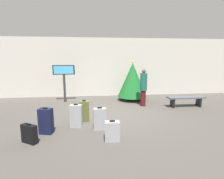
# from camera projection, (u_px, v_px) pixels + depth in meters

# --- Properties ---
(ground_plane) EXTENTS (16.00, 16.00, 0.00)m
(ground_plane) POSITION_uv_depth(u_px,v_px,m) (115.00, 114.00, 7.18)
(ground_plane) COLOR #514C47
(back_wall) EXTENTS (16.00, 0.20, 3.42)m
(back_wall) POSITION_uv_depth(u_px,v_px,m) (107.00, 67.00, 10.47)
(back_wall) COLOR beige
(back_wall) RESTS_ON ground_plane
(holiday_tree) EXTENTS (1.56, 1.56, 2.12)m
(holiday_tree) POSITION_uv_depth(u_px,v_px,m) (132.00, 80.00, 9.37)
(holiday_tree) COLOR #4C3319
(holiday_tree) RESTS_ON ground_plane
(flight_info_kiosk) EXTENTS (1.08, 0.17, 1.90)m
(flight_info_kiosk) POSITION_uv_depth(u_px,v_px,m) (64.00, 76.00, 8.90)
(flight_info_kiosk) COLOR #333338
(flight_info_kiosk) RESTS_ON ground_plane
(waiting_bench) EXTENTS (1.72, 0.44, 0.48)m
(waiting_bench) POSITION_uv_depth(u_px,v_px,m) (186.00, 99.00, 8.13)
(waiting_bench) COLOR #4C5159
(waiting_bench) RESTS_ON ground_plane
(traveller_0) EXTENTS (0.36, 0.36, 1.74)m
(traveller_0) POSITION_uv_depth(u_px,v_px,m) (143.00, 87.00, 8.20)
(traveller_0) COLOR #4C1419
(traveller_0) RESTS_ON ground_plane
(suitcase_0) EXTENTS (0.42, 0.28, 0.59)m
(suitcase_0) POSITION_uv_depth(u_px,v_px,m) (112.00, 131.00, 4.77)
(suitcase_0) COLOR #9EA0A5
(suitcase_0) RESTS_ON ground_plane
(suitcase_1) EXTENTS (0.41, 0.25, 0.73)m
(suitcase_1) POSITION_uv_depth(u_px,v_px,m) (100.00, 119.00, 5.54)
(suitcase_1) COLOR #9EA0A5
(suitcase_1) RESTS_ON ground_plane
(suitcase_2) EXTENTS (0.47, 0.38, 0.54)m
(suitcase_2) POSITION_uv_depth(u_px,v_px,m) (29.00, 134.00, 4.65)
(suitcase_2) COLOR black
(suitcase_2) RESTS_ON ground_plane
(suitcase_3) EXTENTS (0.36, 0.29, 0.78)m
(suitcase_3) POSITION_uv_depth(u_px,v_px,m) (84.00, 111.00, 6.29)
(suitcase_3) COLOR #59602D
(suitcase_3) RESTS_ON ground_plane
(suitcase_4) EXTENTS (0.40, 0.26, 0.79)m
(suitcase_4) POSITION_uv_depth(u_px,v_px,m) (76.00, 116.00, 5.73)
(suitcase_4) COLOR #9EA0A5
(suitcase_4) RESTS_ON ground_plane
(suitcase_5) EXTENTS (0.43, 0.32, 0.81)m
(suitcase_5) POSITION_uv_depth(u_px,v_px,m) (46.00, 121.00, 5.22)
(suitcase_5) COLOR #141938
(suitcase_5) RESTS_ON ground_plane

